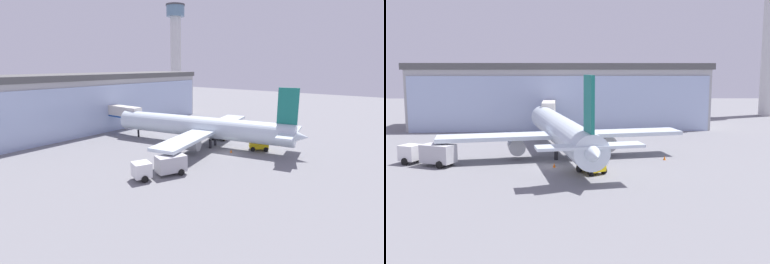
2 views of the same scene
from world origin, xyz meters
The scene contains 10 objects.
ground centered at (0.00, 0.00, 0.00)m, with size 240.00×240.00×0.00m, color slate.
terminal_building centered at (0.00, 37.24, 6.34)m, with size 58.51×17.80×12.68m.
jet_bridge centered at (-1.59, 26.66, 4.59)m, with size 2.55×11.38×5.98m.
control_tower centered at (51.12, 57.91, 21.99)m, with size 7.53×7.53×37.97m.
airplane centered at (1.20, 6.12, 3.43)m, with size 32.27×37.48×11.15m.
catering_truck centered at (-14.86, 0.77, 1.47)m, with size 7.60×4.75×2.65m.
baggage_cart centered at (6.45, 5.90, 0.50)m, with size 2.51×3.19×1.50m.
pushback_tug centered at (4.91, -3.60, 0.97)m, with size 3.51×3.72×2.30m.
safety_cone_nose centered at (0.49, -0.57, 0.28)m, with size 0.36×0.36×0.55m, color orange.
safety_cone_wingtip centered at (14.60, 3.66, 0.28)m, with size 0.36×0.36×0.55m, color orange.
Camera 1 is at (-41.80, -26.50, 14.63)m, focal length 28.00 mm.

